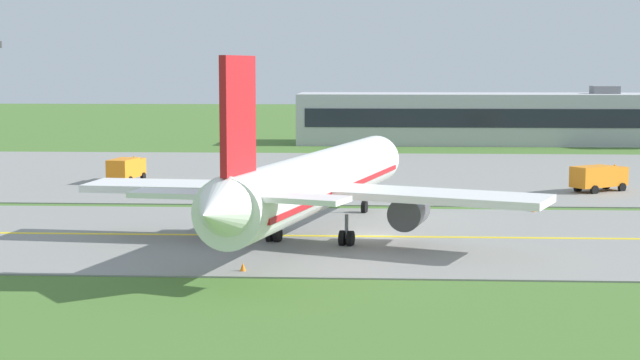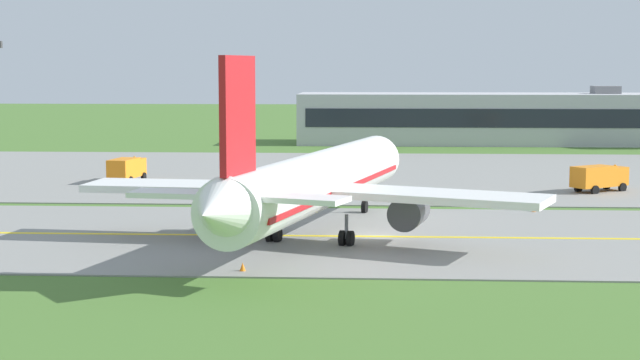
% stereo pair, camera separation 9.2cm
% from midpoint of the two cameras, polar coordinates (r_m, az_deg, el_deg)
% --- Properties ---
extents(ground_plane, '(500.00, 500.00, 0.00)m').
position_cam_midpoint_polar(ground_plane, '(70.72, 3.07, -3.33)').
color(ground_plane, '#47702D').
extents(taxiway_strip, '(240.00, 28.00, 0.10)m').
position_cam_midpoint_polar(taxiway_strip, '(70.72, 3.07, -3.29)').
color(taxiway_strip, gray).
rests_on(taxiway_strip, ground).
extents(apron_pad, '(140.00, 52.00, 0.10)m').
position_cam_midpoint_polar(apron_pad, '(112.76, 8.23, 0.33)').
color(apron_pad, gray).
rests_on(apron_pad, ground).
extents(taxiway_centreline, '(220.00, 0.60, 0.01)m').
position_cam_midpoint_polar(taxiway_centreline, '(70.71, 3.07, -3.25)').
color(taxiway_centreline, yellow).
rests_on(taxiway_centreline, taxiway_strip).
extents(airplane_lead, '(32.07, 39.22, 12.70)m').
position_cam_midpoint_polar(airplane_lead, '(68.79, -0.18, -0.12)').
color(airplane_lead, white).
rests_on(airplane_lead, ground).
extents(service_truck_baggage, '(2.98, 6.23, 2.60)m').
position_cam_midpoint_polar(service_truck_baggage, '(105.56, -11.00, 0.66)').
color(service_truck_baggage, orange).
rests_on(service_truck_baggage, ground).
extents(service_truck_fuel, '(6.09, 5.13, 2.60)m').
position_cam_midpoint_polar(service_truck_fuel, '(99.44, 15.75, 0.18)').
color(service_truck_fuel, orange).
rests_on(service_truck_fuel, ground).
extents(terminal_building, '(68.44, 13.97, 9.08)m').
position_cam_midpoint_polar(terminal_building, '(159.62, 11.24, 3.48)').
color(terminal_building, '#B2B2B7').
rests_on(terminal_building, ground).
extents(traffic_cone_near_edge, '(0.44, 0.44, 0.60)m').
position_cam_midpoint_polar(traffic_cone_near_edge, '(84.43, 12.20, -1.65)').
color(traffic_cone_near_edge, orange).
rests_on(traffic_cone_near_edge, ground).
extents(traffic_cone_mid_edge, '(0.44, 0.44, 0.60)m').
position_cam_midpoint_polar(traffic_cone_mid_edge, '(59.01, -4.42, -5.03)').
color(traffic_cone_mid_edge, orange).
rests_on(traffic_cone_mid_edge, ground).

